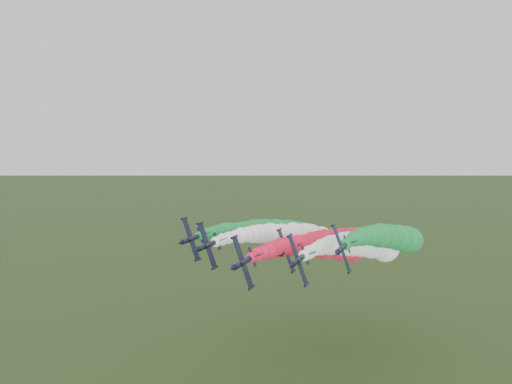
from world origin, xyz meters
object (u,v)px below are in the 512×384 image
jet_inner_left (296,236)px  jet_outer_right (392,238)px  jet_inner_right (364,246)px  jet_outer_left (281,232)px  jet_lead (328,247)px  jet_trail (348,240)px

jet_inner_left → jet_outer_right: 28.90m
jet_inner_left → jet_outer_right: size_ratio=1.00×
jet_outer_right → jet_inner_left: bearing=-169.5°
jet_inner_right → jet_outer_left: (-28.68, 9.58, 0.55)m
jet_lead → jet_outer_right: jet_outer_right is taller
jet_inner_right → jet_trail: bearing=117.2°
jet_lead → jet_outer_right: 21.75m
jet_outer_left → jet_inner_left: bearing=-45.8°
jet_outer_right → jet_trail: bearing=152.6°
jet_inner_left → jet_lead: bearing=-36.9°
jet_outer_left → jet_trail: jet_outer_left is taller
jet_inner_left → jet_trail: size_ratio=1.00×
jet_inner_right → jet_inner_left: bearing=174.6°
jet_inner_right → jet_outer_right: size_ratio=1.01×
jet_trail → jet_inner_left: bearing=-136.6°
jet_lead → jet_inner_right: jet_lead is taller
jet_inner_left → jet_outer_right: (28.41, 5.25, 0.51)m
jet_outer_left → jet_trail: 21.80m
jet_lead → jet_inner_left: jet_inner_left is taller
jet_trail → jet_outer_left: bearing=-165.8°
jet_inner_left → jet_trail: 18.98m
jet_outer_left → jet_outer_right: bearing=-3.7°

